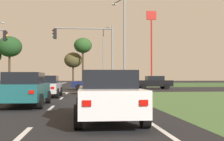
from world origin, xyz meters
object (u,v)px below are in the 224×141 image
Objects in this scene: car_navy_sixth at (92,83)px; street_lamp_fourth at (104,53)px; treeline_fifth at (73,60)px; car_black_near at (154,82)px; fastfood_pole_sign at (151,32)px; street_lamp_second at (123,39)px; car_white_eighth at (108,95)px; car_beige_fourth at (93,84)px; car_teal_seventh at (25,89)px; pedestrian_at_median at (51,79)px; car_silver_fifth at (46,86)px; treeline_third at (10,47)px; treeline_fourth at (83,46)px; traffic_signal_near_right at (91,46)px; car_blue_third at (42,81)px.

car_navy_sixth is 0.41× the size of street_lamp_fourth.
treeline_fifth reaches higher than car_navy_sixth.
fastfood_pole_sign reaches higher than car_black_near.
street_lamp_second is at bearing 147.05° from car_black_near.
fastfood_pole_sign is (11.70, 42.89, 8.98)m from car_white_eighth.
car_teal_seventh is (-3.56, -10.39, 0.02)m from car_beige_fourth.
car_white_eighth is 0.33× the size of fastfood_pole_sign.
pedestrian_at_median reaches higher than car_navy_sixth.
street_lamp_fourth is 8.93m from treeline_fifth.
car_silver_fifth is 44.57m from treeline_third.
car_white_eighth is (-0.17, -22.89, 0.03)m from car_navy_sixth.
treeline_fourth reaches higher than car_beige_fourth.
car_navy_sixth is 7.33m from street_lamp_second.
car_navy_sixth is at bearing -87.81° from treeline_fourth.
treeline_fifth is (-2.84, 33.79, 0.75)m from traffic_signal_near_right.
car_white_eighth is at bearing -99.52° from street_lamp_second.
street_lamp_fourth is (3.15, 27.22, 1.68)m from traffic_signal_near_right.
pedestrian_at_median is 0.18× the size of treeline_fourth.
car_blue_third is 6.29m from pedestrian_at_median.
car_beige_fourth is at bearing 179.48° from car_navy_sixth.
car_teal_seventh is at bearing 118.05° from pedestrian_at_median.
pedestrian_at_median is at bearing -110.01° from treeline_fourth.
treeline_third is at bearing 106.86° from car_white_eighth.
treeline_fourth reaches higher than pedestrian_at_median.
car_silver_fifth is (-3.45, -3.82, -0.02)m from car_beige_fourth.
treeline_fourth is (-0.82, 31.40, 3.50)m from traffic_signal_near_right.
pedestrian_at_median is (-5.66, 36.11, 0.40)m from car_white_eighth.
treeline_third is 13.81m from treeline_fifth.
car_white_eighth is at bearing -86.83° from treeline_fifth.
car_beige_fourth is 2.51× the size of pedestrian_at_median.
car_navy_sixth is at bearing 89.58° from car_white_eighth.
car_blue_third is 0.48× the size of treeline_fourth.
street_lamp_second is 27.21m from fastfood_pole_sign.
fastfood_pole_sign reaches higher than car_teal_seventh.
treeline_fourth is at bearing 91.59° from car_beige_fourth.
street_lamp_fourth is (2.96, 22.25, 5.20)m from car_navy_sixth.
street_lamp_fourth is (3.02, 29.82, 5.17)m from car_beige_fourth.
car_silver_fifth is 40.43m from treeline_fifth.
fastfood_pole_sign is 29.98m from treeline_third.
car_blue_third is 15.97m from treeline_third.
pedestrian_at_median is (-2.30, 24.60, 0.43)m from car_silver_fifth.
car_blue_third is 11.68m from treeline_fifth.
car_navy_sixth is (-7.41, -1.83, -0.04)m from car_black_near.
fastfood_pole_sign reaches higher than treeline_fourth.
treeline_third is at bearing 164.58° from treeline_fourth.
traffic_signal_near_right is at bearing 92.68° from car_beige_fourth.
car_white_eighth is at bearing 100.52° from car_blue_third.
car_blue_third is at bearing 22.64° from car_navy_sixth.
car_silver_fifth is at bearing 140.41° from car_black_near.
pedestrian_at_median is at bearing -100.16° from treeline_fifth.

